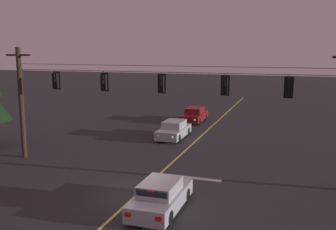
{
  "coord_description": "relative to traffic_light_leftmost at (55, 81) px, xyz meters",
  "views": [
    {
      "loc": [
        7.15,
        -16.46,
        7.15
      ],
      "look_at": [
        0.0,
        5.31,
        3.2
      ],
      "focal_mm": 41.54,
      "sensor_mm": 36.0,
      "label": 1
    }
  ],
  "objects": [
    {
      "name": "lane_centre_stripe",
      "position": [
        7.04,
        6.02,
        -5.16
      ],
      "size": [
        0.14,
        60.0,
        0.01
      ],
      "primitive_type": "cube",
      "color": "#D1C64C",
      "rests_on": "ground"
    },
    {
      "name": "traffic_light_left_inner",
      "position": [
        3.34,
        0.0,
        0.0
      ],
      "size": [
        0.48,
        0.41,
        1.22
      ],
      "color": "black"
    },
    {
      "name": "traffic_light_leftmost",
      "position": [
        0.0,
        0.0,
        0.0
      ],
      "size": [
        0.48,
        0.41,
        1.22
      ],
      "color": "black"
    },
    {
      "name": "traffic_light_rightmost",
      "position": [
        13.88,
        0.0,
        0.0
      ],
      "size": [
        0.48,
        0.41,
        1.22
      ],
      "color": "black"
    },
    {
      "name": "stop_bar_paint",
      "position": [
        8.94,
        -0.58,
        -5.16
      ],
      "size": [
        3.4,
        0.36,
        0.01
      ],
      "primitive_type": "cube",
      "color": "silver",
      "rests_on": "ground"
    },
    {
      "name": "traffic_light_centre",
      "position": [
        6.96,
        0.0,
        0.0
      ],
      "size": [
        0.48,
        0.41,
        1.22
      ],
      "color": "black"
    },
    {
      "name": "ground_plane",
      "position": [
        7.04,
        -4.29,
        -5.16
      ],
      "size": [
        180.0,
        180.0,
        0.0
      ],
      "primitive_type": "plane",
      "color": "#28282B"
    },
    {
      "name": "car_oncoming_lead",
      "position": [
        5.09,
        8.46,
        -4.51
      ],
      "size": [
        1.8,
        4.42,
        1.39
      ],
      "color": "#A5A5AD",
      "rests_on": "ground"
    },
    {
      "name": "car_waiting_near_lane",
      "position": [
        8.77,
        -5.29,
        -4.51
      ],
      "size": [
        1.8,
        4.33,
        1.39
      ],
      "color": "#A5A5AD",
      "rests_on": "ground"
    },
    {
      "name": "traffic_light_right_inner",
      "position": [
        10.58,
        0.0,
        0.0
      ],
      "size": [
        0.48,
        0.41,
        1.22
      ],
      "color": "black"
    },
    {
      "name": "signal_span_assembly",
      "position": [
        7.04,
        0.02,
        -1.4
      ],
      "size": [
        21.23,
        0.32,
        7.22
      ],
      "color": "#2D2116",
      "rests_on": "ground"
    },
    {
      "name": "car_oncoming_trailing",
      "position": [
        4.91,
        15.87,
        -4.51
      ],
      "size": [
        1.8,
        4.42,
        1.39
      ],
      "color": "maroon",
      "rests_on": "ground"
    }
  ]
}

